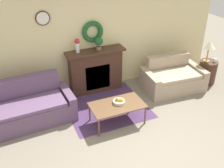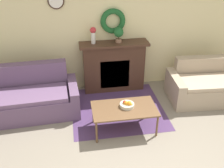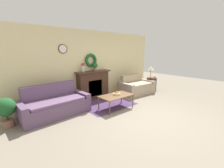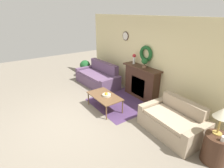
# 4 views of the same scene
# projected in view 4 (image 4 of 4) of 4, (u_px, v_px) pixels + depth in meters

# --- Properties ---
(ground_plane) EXTENTS (16.00, 16.00, 0.00)m
(ground_plane) POSITION_uv_depth(u_px,v_px,m) (73.00, 124.00, 4.72)
(ground_plane) COLOR gray
(floor_rug) EXTENTS (1.83, 1.75, 0.01)m
(floor_rug) POSITION_uv_depth(u_px,v_px,m) (121.00, 103.00, 5.81)
(floor_rug) COLOR #4C335B
(floor_rug) RESTS_ON ground_plane
(wall_back) EXTENTS (6.80, 0.18, 2.70)m
(wall_back) POSITION_uv_depth(u_px,v_px,m) (150.00, 60.00, 5.70)
(wall_back) COLOR beige
(wall_back) RESTS_ON ground_plane
(fireplace) EXTENTS (1.46, 0.41, 1.12)m
(fireplace) POSITION_uv_depth(u_px,v_px,m) (141.00, 82.00, 5.98)
(fireplace) COLOR #42281C
(fireplace) RESTS_ON ground_plane
(couch_left) EXTENTS (2.02, 1.01, 0.92)m
(couch_left) POSITION_uv_depth(u_px,v_px,m) (98.00, 78.00, 7.11)
(couch_left) COLOR #604766
(couch_left) RESTS_ON ground_plane
(loveseat_right) EXTENTS (1.59, 1.02, 0.82)m
(loveseat_right) POSITION_uv_depth(u_px,v_px,m) (173.00, 122.00, 4.31)
(loveseat_right) COLOR tan
(loveseat_right) RESTS_ON ground_plane
(coffee_table) EXTENTS (1.13, 0.65, 0.45)m
(coffee_table) POSITION_uv_depth(u_px,v_px,m) (105.00, 97.00, 5.30)
(coffee_table) COLOR brown
(coffee_table) RESTS_ON ground_plane
(fruit_bowl) EXTENTS (0.26, 0.26, 0.12)m
(fruit_bowl) POSITION_uv_depth(u_px,v_px,m) (107.00, 95.00, 5.25)
(fruit_bowl) COLOR beige
(fruit_bowl) RESTS_ON coffee_table
(side_table_by_loveseat) EXTENTS (0.48, 0.48, 0.62)m
(side_table_by_loveseat) POSITION_uv_depth(u_px,v_px,m) (215.00, 149.00, 3.45)
(side_table_by_loveseat) COLOR #42281C
(side_table_by_loveseat) RESTS_ON ground_plane
(table_lamp) EXTENTS (0.32, 0.32, 0.57)m
(table_lamp) POSITION_uv_depth(u_px,v_px,m) (223.00, 114.00, 3.23)
(table_lamp) COLOR #B28E42
(table_lamp) RESTS_ON side_table_by_loveseat
(mug) EXTENTS (0.08, 0.08, 0.10)m
(mug) POSITION_uv_depth(u_px,v_px,m) (223.00, 139.00, 3.19)
(mug) COLOR silver
(mug) RESTS_ON side_table_by_loveseat
(vase_on_mantel_left) EXTENTS (0.13, 0.13, 0.35)m
(vase_on_mantel_left) POSITION_uv_depth(u_px,v_px,m) (134.00, 58.00, 6.01)
(vase_on_mantel_left) COLOR silver
(vase_on_mantel_left) RESTS_ON fireplace
(potted_plant_on_mantel) EXTENTS (0.21, 0.21, 0.32)m
(potted_plant_on_mantel) POSITION_uv_depth(u_px,v_px,m) (145.00, 62.00, 5.61)
(potted_plant_on_mantel) COLOR #8E664C
(potted_plant_on_mantel) RESTS_ON fireplace
(potted_plant_floor_by_couch) EXTENTS (0.48, 0.48, 0.76)m
(potted_plant_floor_by_couch) POSITION_uv_depth(u_px,v_px,m) (85.00, 67.00, 7.98)
(potted_plant_floor_by_couch) COLOR #8E664C
(potted_plant_floor_by_couch) RESTS_ON ground_plane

